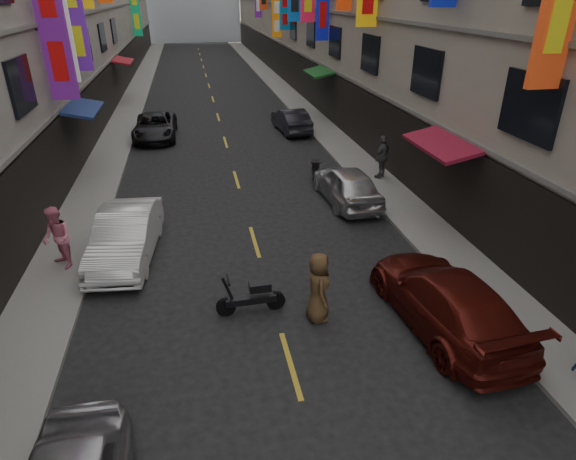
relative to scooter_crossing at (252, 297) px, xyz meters
name	(u,v)px	position (x,y,z in m)	size (l,w,h in m)	color
sidewalk_left	(132,102)	(-5.42, 27.86, -0.38)	(2.00, 90.00, 0.12)	slate
sidewalk_right	(289,95)	(6.58, 27.86, -0.38)	(2.00, 90.00, 0.12)	slate
street_awnings	(201,103)	(-0.68, 11.86, 2.56)	(13.99, 35.20, 0.41)	#134A15
lane_markings	(215,107)	(0.58, 24.86, -0.44)	(0.12, 80.20, 0.01)	gold
scooter_crossing	(252,297)	(0.00, 0.00, 0.00)	(1.80, 0.50, 1.14)	black
scooter_far_right	(316,172)	(3.95, 8.96, 0.00)	(0.63, 1.79, 1.14)	black
car_left_mid	(126,236)	(-3.42, 3.58, 0.32)	(1.61, 4.61, 1.52)	white
car_left_far	(155,126)	(-3.19, 17.41, 0.23)	(2.24, 4.87, 1.35)	black
car_right_near	(446,300)	(4.58, -1.47, 0.31)	(2.10, 5.17, 1.50)	#54140E
car_right_mid	(347,185)	(4.58, 6.50, 0.29)	(1.73, 4.31, 1.47)	silver
car_right_far	(291,120)	(4.58, 17.29, 0.24)	(1.44, 4.13, 1.36)	#26252C
pedestrian_lfar	(57,238)	(-5.26, 3.19, 0.62)	(0.92, 0.63, 1.89)	pink
pedestrian_rfar	(382,157)	(6.82, 8.58, 0.62)	(1.11, 0.63, 1.89)	#4E4E50
pedestrian_crossing	(318,287)	(1.59, -0.60, 0.49)	(0.91, 0.62, 1.86)	brown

